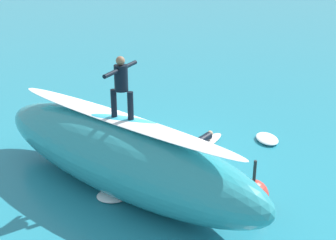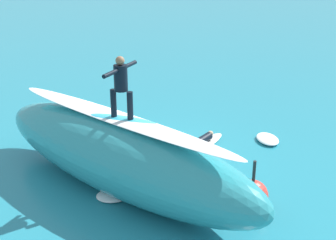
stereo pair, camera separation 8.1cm
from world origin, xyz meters
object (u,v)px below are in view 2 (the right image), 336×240
object	(u,v)px
surfboard_riding	(122,119)
surfer_paddling	(201,141)
buoy_marker	(252,195)
surfer_riding	(121,83)
surfboard_paddling	(203,144)

from	to	relation	value
surfboard_riding	surfer_paddling	world-z (taller)	surfboard_riding
buoy_marker	surfer_riding	bearing A→B (deg)	8.50
surfer_riding	buoy_marker	world-z (taller)	surfer_riding
surfer_riding	buoy_marker	bearing A→B (deg)	-170.56
surfer_paddling	buoy_marker	xyz separation A→B (m)	(-2.41, 2.99, 0.21)
surfer_paddling	buoy_marker	size ratio (longest dim) A/B	1.17
surfboard_riding	surfer_riding	bearing A→B (deg)	-179.06
surfboard_riding	buoy_marker	bearing A→B (deg)	-170.56
buoy_marker	surfer_paddling	bearing A→B (deg)	-51.13
surfer_riding	surfboard_paddling	bearing A→B (deg)	-103.11
buoy_marker	surfboard_riding	bearing A→B (deg)	8.50
surfboard_riding	surfer_paddling	size ratio (longest dim) A/B	1.31
surfboard_paddling	surfer_paddling	xyz separation A→B (m)	(0.02, 0.12, 0.15)
surfer_riding	surfboard_paddling	size ratio (longest dim) A/B	0.70
surfboard_paddling	surfer_paddling	world-z (taller)	surfer_paddling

